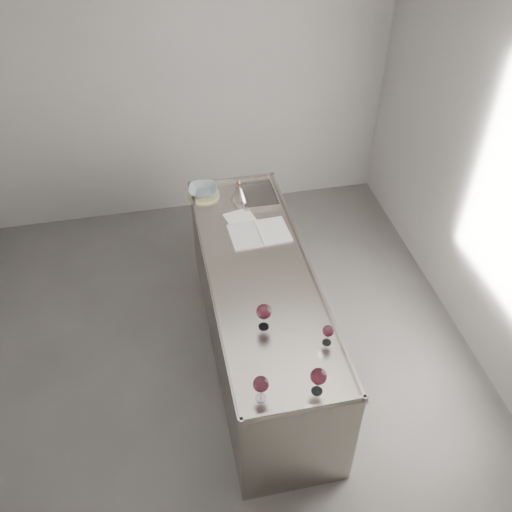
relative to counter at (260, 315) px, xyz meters
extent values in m
cube|color=#504E4B|center=(-0.50, -0.30, -0.48)|extent=(4.50, 5.00, 0.02)
cube|color=silver|center=(-0.50, -0.30, 2.34)|extent=(4.50, 5.00, 0.02)
cube|color=#979592|center=(-0.50, 2.21, 0.93)|extent=(4.50, 0.02, 2.80)
cube|color=gray|center=(0.00, 0.00, -0.01)|extent=(0.75, 2.40, 0.92)
cube|color=gray|center=(0.00, 0.00, 0.46)|extent=(0.77, 2.42, 0.02)
cube|color=gray|center=(0.00, -1.19, 0.48)|extent=(0.77, 0.02, 0.03)
cube|color=gray|center=(0.00, 1.19, 0.48)|extent=(0.77, 0.02, 0.03)
cube|color=gray|center=(-0.37, 0.00, 0.48)|extent=(0.02, 2.42, 0.03)
cube|color=gray|center=(0.36, 0.00, 0.48)|extent=(0.02, 2.42, 0.03)
cube|color=#595654|center=(0.17, 0.92, 0.46)|extent=(0.30, 0.38, 0.01)
cylinder|color=white|center=(-0.22, -1.06, 0.47)|extent=(0.07, 0.07, 0.00)
cylinder|color=white|center=(-0.22, -1.06, 0.52)|extent=(0.01, 0.01, 0.09)
ellipsoid|color=white|center=(-0.22, -1.06, 0.60)|extent=(0.09, 0.09, 0.10)
cylinder|color=#3A0713|center=(-0.22, -1.06, 0.58)|extent=(0.07, 0.07, 0.02)
cylinder|color=white|center=(-0.09, -0.53, 0.47)|extent=(0.07, 0.07, 0.00)
cylinder|color=white|center=(-0.09, -0.53, 0.52)|extent=(0.01, 0.01, 0.09)
ellipsoid|color=white|center=(-0.09, -0.53, 0.61)|extent=(0.10, 0.10, 0.10)
cylinder|color=#3C0813|center=(-0.09, -0.53, 0.59)|extent=(0.07, 0.07, 0.02)
cylinder|color=white|center=(0.11, -1.08, 0.47)|extent=(0.07, 0.07, 0.00)
cylinder|color=white|center=(0.11, -1.08, 0.52)|extent=(0.01, 0.01, 0.09)
ellipsoid|color=white|center=(0.11, -1.08, 0.61)|extent=(0.10, 0.10, 0.10)
cylinder|color=#360711|center=(0.11, -1.08, 0.59)|extent=(0.07, 0.07, 0.02)
cylinder|color=white|center=(0.27, -0.74, 0.47)|extent=(0.06, 0.06, 0.00)
cylinder|color=white|center=(0.27, -0.74, 0.51)|extent=(0.01, 0.01, 0.07)
ellipsoid|color=white|center=(0.27, -0.74, 0.58)|extent=(0.07, 0.07, 0.08)
cylinder|color=#3D0812|center=(0.27, -0.74, 0.56)|extent=(0.05, 0.05, 0.02)
cube|color=white|center=(-0.03, 0.42, 0.47)|extent=(0.24, 0.33, 0.01)
cube|color=white|center=(0.20, 0.43, 0.47)|extent=(0.24, 0.33, 0.01)
cylinder|color=white|center=(0.08, 0.42, 0.48)|extent=(0.03, 0.32, 0.01)
cube|color=white|center=(-0.01, 0.59, 0.47)|extent=(0.29, 0.36, 0.00)
cylinder|color=#CDC984|center=(-0.28, 1.02, 0.48)|extent=(0.36, 0.36, 0.02)
imported|color=#8A9DA1|center=(-0.28, 1.02, 0.52)|extent=(0.27, 0.27, 0.06)
cone|color=#AFA69C|center=(0.02, 0.89, 0.53)|extent=(0.15, 0.15, 0.13)
cylinder|color=#AFA69C|center=(0.02, 0.89, 0.61)|extent=(0.03, 0.03, 0.03)
cylinder|color=#965629|center=(0.02, 0.89, 0.63)|extent=(0.04, 0.04, 0.02)
cone|color=#AFA69C|center=(0.02, 0.89, 0.66)|extent=(0.03, 0.03, 0.04)
camera|label=1|loc=(-0.65, -2.95, 3.29)|focal=40.00mm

